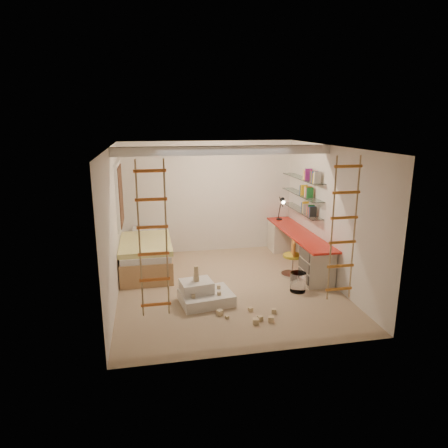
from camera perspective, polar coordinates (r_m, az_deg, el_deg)
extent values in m
plane|color=#A08467|center=(7.62, 0.44, -8.96)|extent=(4.50, 4.50, 0.00)
cube|color=white|center=(7.30, 0.00, 10.46)|extent=(4.00, 0.18, 0.16)
cube|color=white|center=(8.50, -14.78, 3.97)|extent=(0.06, 1.15, 1.35)
cube|color=#4C2D1E|center=(8.50, -14.51, 3.98)|extent=(0.02, 1.00, 1.20)
cylinder|color=white|center=(7.49, 10.53, -8.15)|extent=(0.29, 0.29, 0.36)
cube|color=red|center=(8.60, 10.63, -1.29)|extent=(0.55, 2.80, 0.04)
cube|color=beige|center=(9.69, 8.17, -1.68)|extent=(0.52, 0.55, 0.71)
cube|color=beige|center=(7.84, 13.18, -5.87)|extent=(0.52, 0.55, 0.71)
cube|color=#4C4742|center=(7.65, 11.43, -4.26)|extent=(0.02, 0.50, 0.18)
cube|color=#4C4742|center=(7.73, 11.35, -5.81)|extent=(0.02, 0.50, 0.18)
cube|color=#4C4742|center=(7.81, 11.27, -7.32)|extent=(0.02, 0.50, 0.18)
cube|color=white|center=(8.82, 10.96, 1.91)|extent=(0.25, 1.80, 0.01)
cube|color=white|center=(8.76, 11.07, 4.15)|extent=(0.25, 1.80, 0.01)
cube|color=white|center=(8.70, 11.18, 6.42)|extent=(0.25, 1.80, 0.01)
cube|color=#AD7F51|center=(8.55, -11.03, -4.94)|extent=(1.00, 2.00, 0.45)
cube|color=white|center=(8.46, -11.12, -3.12)|extent=(0.95, 1.95, 0.12)
cube|color=yellow|center=(8.29, -11.16, -2.71)|extent=(1.02, 1.60, 0.10)
cube|color=white|center=(9.20, -11.18, -0.92)|extent=(0.55, 0.35, 0.12)
cylinder|color=black|center=(9.62, 7.87, 0.70)|extent=(0.14, 0.14, 0.02)
cylinder|color=black|center=(9.58, 7.91, 1.80)|extent=(0.02, 0.15, 0.36)
cylinder|color=black|center=(9.43, 8.16, 3.15)|extent=(0.02, 0.27, 0.20)
cone|color=black|center=(9.31, 8.41, 3.31)|extent=(0.12, 0.14, 0.15)
cylinder|color=#FFEABF|center=(9.28, 8.49, 3.08)|extent=(0.08, 0.04, 0.08)
cylinder|color=gold|center=(8.12, 9.75, -4.50)|extent=(0.45, 0.45, 0.05)
cube|color=#C06B24|center=(8.04, 9.88, -3.43)|extent=(0.10, 0.29, 0.27)
cylinder|color=silver|center=(8.19, 9.69, -5.73)|extent=(0.05, 0.05, 0.37)
cylinder|color=silver|center=(8.26, 9.63, -7.09)|extent=(0.51, 0.51, 0.04)
cube|color=silver|center=(6.97, -2.56, -10.46)|extent=(0.95, 0.79, 0.19)
cube|color=silver|center=(6.94, -3.97, -8.86)|extent=(0.59, 0.51, 0.19)
cube|color=#CCB284|center=(6.88, -3.99, -7.82)|extent=(0.09, 0.09, 0.08)
cube|color=#CCB284|center=(6.86, -4.00, -7.24)|extent=(0.08, 0.08, 0.07)
cube|color=#CCB284|center=(6.82, -4.01, -6.50)|extent=(0.07, 0.07, 0.12)
cube|color=#CCB284|center=(6.82, -0.70, -9.87)|extent=(0.06, 0.06, 0.06)
cube|color=#CCB284|center=(7.06, -0.77, -8.98)|extent=(0.06, 0.06, 0.06)
cube|color=#CCB284|center=(6.73, -4.40, -10.25)|extent=(0.06, 0.06, 0.06)
cube|color=#CCB284|center=(6.70, 7.14, -12.24)|extent=(0.07, 0.07, 0.07)
cube|color=#CCB284|center=(6.43, 5.17, -13.36)|extent=(0.07, 0.07, 0.07)
cube|color=#CCB284|center=(6.35, 4.56, -13.77)|extent=(0.07, 0.07, 0.07)
cube|color=#CCB284|center=(6.61, -0.51, -12.51)|extent=(0.07, 0.07, 0.07)
cube|color=#CCB284|center=(6.45, 5.19, -13.27)|extent=(0.07, 0.07, 0.07)
cube|color=#CCB284|center=(6.72, 3.80, -12.06)|extent=(0.07, 0.07, 0.07)
cube|color=#CCB284|center=(6.49, 0.43, -13.06)|extent=(0.07, 0.07, 0.07)
cube|color=#CCB284|center=(6.59, -0.61, -12.60)|extent=(0.07, 0.07, 0.07)
cube|color=#CCB284|center=(6.43, 6.74, -13.41)|extent=(0.07, 0.07, 0.07)
cube|color=#262626|center=(8.80, 10.99, 2.65)|extent=(0.14, 0.70, 0.22)
cube|color=#194CA5|center=(8.74, 11.10, 4.90)|extent=(0.14, 0.52, 0.22)
cube|color=red|center=(8.69, 11.22, 7.17)|extent=(0.14, 0.70, 0.22)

